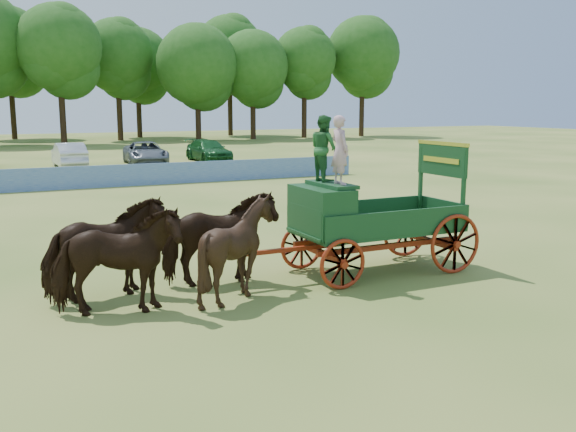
{
  "coord_description": "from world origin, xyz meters",
  "views": [
    {
      "loc": [
        -6.71,
        -12.85,
        3.86
      ],
      "look_at": [
        -0.3,
        0.39,
        1.3
      ],
      "focal_mm": 40.0,
      "sensor_mm": 36.0,
      "label": 1
    }
  ],
  "objects": [
    {
      "name": "horse_lead_left",
      "position": [
        -4.57,
        -1.16,
        1.01
      ],
      "size": [
        2.58,
        1.59,
        2.03
      ],
      "primitive_type": "imported",
      "rotation": [
        0.0,
        0.0,
        1.35
      ],
      "color": "black",
      "rests_on": "ground"
    },
    {
      "name": "sponsor_banner",
      "position": [
        -1.0,
        18.0,
        0.53
      ],
      "size": [
        26.0,
        0.08,
        1.05
      ],
      "primitive_type": "cube",
      "color": "#1E4DA3",
      "rests_on": "ground"
    },
    {
      "name": "farm_dray",
      "position": [
        0.8,
        -0.59,
        1.59
      ],
      "size": [
        6.0,
        2.0,
        3.63
      ],
      "color": "#9A240F",
      "rests_on": "ground"
    },
    {
      "name": "horse_lead_right",
      "position": [
        -4.57,
        -0.06,
        1.01
      ],
      "size": [
        2.56,
        1.52,
        2.03
      ],
      "primitive_type": "imported",
      "rotation": [
        0.0,
        0.0,
        1.76
      ],
      "color": "black",
      "rests_on": "ground"
    },
    {
      "name": "horse_wheel_right",
      "position": [
        -2.17,
        -0.06,
        1.01
      ],
      "size": [
        2.47,
        1.24,
        2.03
      ],
      "primitive_type": "imported",
      "rotation": [
        0.0,
        0.0,
        1.51
      ],
      "color": "black",
      "rests_on": "ground"
    },
    {
      "name": "ground",
      "position": [
        0.0,
        0.0,
        0.0
      ],
      "size": [
        160.0,
        160.0,
        0.0
      ],
      "primitive_type": "plane",
      "color": "#A39B49",
      "rests_on": "ground"
    },
    {
      "name": "horse_wheel_left",
      "position": [
        -2.17,
        -1.16,
        1.02
      ],
      "size": [
        2.12,
        1.96,
        2.03
      ],
      "primitive_type": "imported",
      "rotation": [
        0.0,
        0.0,
        1.38
      ],
      "color": "black",
      "rests_on": "ground"
    }
  ]
}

